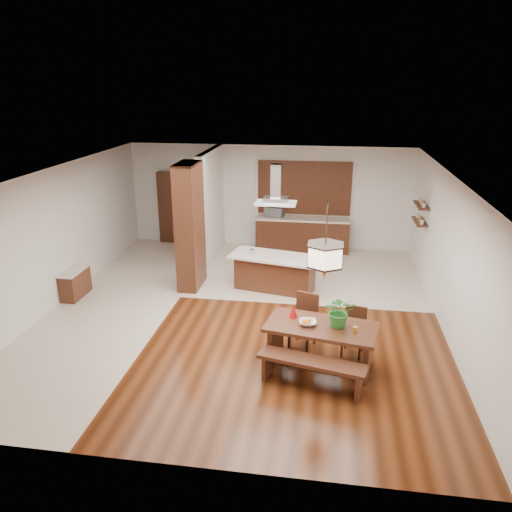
% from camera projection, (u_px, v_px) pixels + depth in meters
% --- Properties ---
extents(room_shell, '(9.00, 9.04, 2.92)m').
position_uv_depth(room_shell, '(241.00, 216.00, 9.80)').
color(room_shell, '#3B1A0A').
rests_on(room_shell, ground).
extents(tile_hallway, '(2.50, 9.00, 0.01)m').
position_uv_depth(tile_hallway, '(118.00, 303.00, 10.87)').
color(tile_hallway, beige).
rests_on(tile_hallway, ground).
extents(tile_kitchen, '(5.50, 4.00, 0.01)m').
position_uv_depth(tile_kitchen, '(308.00, 272.00, 12.65)').
color(tile_kitchen, beige).
rests_on(tile_kitchen, ground).
extents(soffit_band, '(8.00, 9.00, 0.02)m').
position_uv_depth(soffit_band, '(241.00, 175.00, 9.53)').
color(soffit_band, '#37180D').
rests_on(soffit_band, room_shell).
extents(partition_pier, '(0.45, 1.00, 2.90)m').
position_uv_depth(partition_pier, '(190.00, 227.00, 11.32)').
color(partition_pier, '#32190E').
rests_on(partition_pier, ground).
extents(partition_stub, '(0.18, 2.40, 2.90)m').
position_uv_depth(partition_stub, '(211.00, 205.00, 13.28)').
color(partition_stub, silver).
rests_on(partition_stub, ground).
extents(hallway_console, '(0.37, 0.88, 0.63)m').
position_uv_depth(hallway_console, '(75.00, 283.00, 11.10)').
color(hallway_console, '#32190E').
rests_on(hallway_console, ground).
extents(hallway_doorway, '(1.10, 0.20, 2.10)m').
position_uv_depth(hallway_doorway, '(177.00, 208.00, 14.62)').
color(hallway_doorway, '#32190E').
rests_on(hallway_doorway, ground).
extents(rear_counter, '(2.60, 0.62, 0.95)m').
position_uv_depth(rear_counter, '(302.00, 234.00, 14.11)').
color(rear_counter, '#32190E').
rests_on(rear_counter, ground).
extents(kitchen_window, '(2.60, 0.08, 1.50)m').
position_uv_depth(kitchen_window, '(304.00, 188.00, 13.93)').
color(kitchen_window, brown).
rests_on(kitchen_window, room_shell).
extents(shelf_lower, '(0.26, 0.90, 0.04)m').
position_uv_depth(shelf_lower, '(420.00, 222.00, 11.91)').
color(shelf_lower, '#32190E').
rests_on(shelf_lower, room_shell).
extents(shelf_upper, '(0.26, 0.90, 0.04)m').
position_uv_depth(shelf_upper, '(422.00, 205.00, 11.77)').
color(shelf_upper, '#32190E').
rests_on(shelf_upper, room_shell).
extents(dining_table, '(1.96, 1.24, 0.76)m').
position_uv_depth(dining_table, '(321.00, 336.00, 8.32)').
color(dining_table, '#32190E').
rests_on(dining_table, ground).
extents(dining_bench, '(1.75, 0.77, 0.48)m').
position_uv_depth(dining_bench, '(311.00, 373.00, 7.84)').
color(dining_bench, '#32190E').
rests_on(dining_bench, ground).
extents(dining_chair_left, '(0.55, 0.55, 0.98)m').
position_uv_depth(dining_chair_left, '(303.00, 321.00, 8.98)').
color(dining_chair_left, '#32190E').
rests_on(dining_chair_left, ground).
extents(dining_chair_right, '(0.45, 0.45, 0.86)m').
position_uv_depth(dining_chair_right, '(353.00, 332.00, 8.72)').
color(dining_chair_right, '#32190E').
rests_on(dining_chair_right, ground).
extents(pendant_lantern, '(0.64, 0.64, 1.31)m').
position_uv_depth(pendant_lantern, '(326.00, 240.00, 7.76)').
color(pendant_lantern, '#FFE4C3').
rests_on(pendant_lantern, room_shell).
extents(foliage_plant, '(0.52, 0.46, 0.55)m').
position_uv_depth(foliage_plant, '(340.00, 311.00, 8.13)').
color(foliage_plant, '#277627').
rests_on(foliage_plant, dining_table).
extents(fruit_bowl, '(0.32, 0.32, 0.07)m').
position_uv_depth(fruit_bowl, '(308.00, 323.00, 8.27)').
color(fruit_bowl, beige).
rests_on(fruit_bowl, dining_table).
extents(napkin_cone, '(0.15, 0.15, 0.23)m').
position_uv_depth(napkin_cone, '(293.00, 311.00, 8.50)').
color(napkin_cone, '#AD0C0E').
rests_on(napkin_cone, dining_table).
extents(gold_ornament, '(0.08, 0.08, 0.10)m').
position_uv_depth(gold_ornament, '(355.00, 330.00, 8.00)').
color(gold_ornament, gold).
rests_on(gold_ornament, dining_table).
extents(kitchen_island, '(2.17, 1.29, 0.84)m').
position_uv_depth(kitchen_island, '(275.00, 272.00, 11.45)').
color(kitchen_island, '#32190E').
rests_on(kitchen_island, ground).
extents(range_hood, '(0.90, 0.55, 0.87)m').
position_uv_depth(range_hood, '(276.00, 184.00, 10.77)').
color(range_hood, silver).
rests_on(range_hood, room_shell).
extents(island_cup, '(0.13, 0.13, 0.10)m').
position_uv_depth(island_cup, '(293.00, 256.00, 11.13)').
color(island_cup, silver).
rests_on(island_cup, kitchen_island).
extents(microwave, '(0.58, 0.45, 0.28)m').
position_uv_depth(microwave, '(274.00, 212.00, 14.05)').
color(microwave, '#B1B5B8').
rests_on(microwave, rear_counter).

